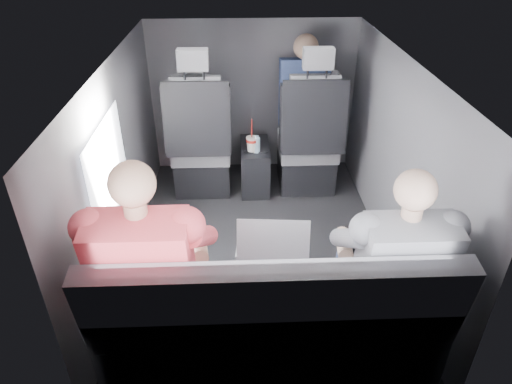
{
  "coord_description": "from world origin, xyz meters",
  "views": [
    {
      "loc": [
        -0.13,
        -2.61,
        2.08
      ],
      "look_at": [
        -0.03,
        -0.05,
        0.51
      ],
      "focal_mm": 32.0,
      "sensor_mm": 36.0,
      "label": 1
    }
  ],
  "objects_px": {
    "laptop_white": "(145,254)",
    "front_seat_right": "(308,147)",
    "water_bottle": "(257,145)",
    "passenger_front_right": "(303,96)",
    "center_console": "(255,166)",
    "passenger_rear_right": "(389,268)",
    "laptop_black": "(377,243)",
    "laptop_silver": "(271,244)",
    "passenger_rear_left": "(152,271)",
    "rear_bench": "(270,333)",
    "front_seat_left": "(201,149)",
    "soda_cup": "(252,144)"
  },
  "relations": [
    {
      "from": "soda_cup",
      "to": "water_bottle",
      "type": "height_order",
      "value": "soda_cup"
    },
    {
      "from": "passenger_rear_right",
      "to": "front_seat_left",
      "type": "bearing_deg",
      "value": 119.55
    },
    {
      "from": "rear_bench",
      "to": "laptop_black",
      "type": "height_order",
      "value": "rear_bench"
    },
    {
      "from": "front_seat_left",
      "to": "rear_bench",
      "type": "height_order",
      "value": "front_seat_left"
    },
    {
      "from": "laptop_black",
      "to": "passenger_rear_left",
      "type": "bearing_deg",
      "value": -170.15
    },
    {
      "from": "laptop_silver",
      "to": "front_seat_right",
      "type": "bearing_deg",
      "value": 75.04
    },
    {
      "from": "front_seat_left",
      "to": "laptop_silver",
      "type": "height_order",
      "value": "front_seat_left"
    },
    {
      "from": "front_seat_right",
      "to": "passenger_front_right",
      "type": "height_order",
      "value": "passenger_front_right"
    },
    {
      "from": "passenger_rear_left",
      "to": "passenger_rear_right",
      "type": "bearing_deg",
      "value": 0.05
    },
    {
      "from": "front_seat_right",
      "to": "laptop_black",
      "type": "height_order",
      "value": "front_seat_right"
    },
    {
      "from": "front_seat_right",
      "to": "passenger_rear_right",
      "type": "height_order",
      "value": "front_seat_right"
    },
    {
      "from": "laptop_black",
      "to": "passenger_rear_left",
      "type": "xyz_separation_m",
      "value": [
        -1.12,
        -0.19,
        0.02
      ]
    },
    {
      "from": "laptop_white",
      "to": "front_seat_right",
      "type": "bearing_deg",
      "value": 57.49
    },
    {
      "from": "front_seat_left",
      "to": "passenger_rear_left",
      "type": "xyz_separation_m",
      "value": [
        -0.1,
        -1.81,
        0.25
      ]
    },
    {
      "from": "laptop_silver",
      "to": "passenger_front_right",
      "type": "relative_size",
      "value": 0.44
    },
    {
      "from": "center_console",
      "to": "water_bottle",
      "type": "height_order",
      "value": "water_bottle"
    },
    {
      "from": "front_seat_right",
      "to": "rear_bench",
      "type": "distance_m",
      "value": 1.96
    },
    {
      "from": "laptop_black",
      "to": "passenger_rear_left",
      "type": "distance_m",
      "value": 1.14
    },
    {
      "from": "laptop_white",
      "to": "passenger_front_right",
      "type": "bearing_deg",
      "value": 61.74
    },
    {
      "from": "soda_cup",
      "to": "water_bottle",
      "type": "distance_m",
      "value": 0.04
    },
    {
      "from": "water_bottle",
      "to": "passenger_rear_left",
      "type": "xyz_separation_m",
      "value": [
        -0.57,
        -1.72,
        0.18
      ]
    },
    {
      "from": "laptop_silver",
      "to": "laptop_black",
      "type": "xyz_separation_m",
      "value": [
        0.55,
        -0.0,
        -0.01
      ]
    },
    {
      "from": "laptop_black",
      "to": "passenger_rear_right",
      "type": "relative_size",
      "value": 0.27
    },
    {
      "from": "front_seat_right",
      "to": "rear_bench",
      "type": "xyz_separation_m",
      "value": [
        -0.45,
        -1.9,
        -0.09
      ]
    },
    {
      "from": "rear_bench",
      "to": "laptop_white",
      "type": "relative_size",
      "value": 4.26
    },
    {
      "from": "water_bottle",
      "to": "front_seat_right",
      "type": "bearing_deg",
      "value": 10.76
    },
    {
      "from": "soda_cup",
      "to": "center_console",
      "type": "bearing_deg",
      "value": 76.01
    },
    {
      "from": "laptop_black",
      "to": "soda_cup",
      "type": "bearing_deg",
      "value": 111.22
    },
    {
      "from": "soda_cup",
      "to": "laptop_white",
      "type": "xyz_separation_m",
      "value": [
        -0.58,
        -1.59,
        0.17
      ]
    },
    {
      "from": "center_console",
      "to": "passenger_rear_right",
      "type": "xyz_separation_m",
      "value": [
        0.57,
        -1.85,
        0.42
      ]
    },
    {
      "from": "front_seat_right",
      "to": "water_bottle",
      "type": "height_order",
      "value": "front_seat_right"
    },
    {
      "from": "front_seat_left",
      "to": "laptop_white",
      "type": "height_order",
      "value": "front_seat_left"
    },
    {
      "from": "laptop_silver",
      "to": "laptop_black",
      "type": "distance_m",
      "value": 0.55
    },
    {
      "from": "passenger_rear_right",
      "to": "passenger_rear_left",
      "type": "bearing_deg",
      "value": -179.95
    },
    {
      "from": "passenger_front_right",
      "to": "laptop_black",
      "type": "bearing_deg",
      "value": -85.51
    },
    {
      "from": "front_seat_right",
      "to": "laptop_black",
      "type": "xyz_separation_m",
      "value": [
        0.12,
        -1.61,
        0.23
      ]
    },
    {
      "from": "water_bottle",
      "to": "laptop_black",
      "type": "relative_size",
      "value": 0.45
    },
    {
      "from": "water_bottle",
      "to": "passenger_rear_left",
      "type": "bearing_deg",
      "value": -108.18
    },
    {
      "from": "front_seat_right",
      "to": "laptop_white",
      "type": "bearing_deg",
      "value": -122.51
    },
    {
      "from": "water_bottle",
      "to": "passenger_front_right",
      "type": "bearing_deg",
      "value": 39.81
    },
    {
      "from": "front_seat_right",
      "to": "soda_cup",
      "type": "height_order",
      "value": "front_seat_right"
    },
    {
      "from": "laptop_silver",
      "to": "passenger_rear_left",
      "type": "bearing_deg",
      "value": -160.8
    },
    {
      "from": "laptop_white",
      "to": "center_console",
      "type": "bearing_deg",
      "value": 70.26
    },
    {
      "from": "water_bottle",
      "to": "passenger_front_right",
      "type": "distance_m",
      "value": 0.6
    },
    {
      "from": "soda_cup",
      "to": "passenger_front_right",
      "type": "height_order",
      "value": "passenger_front_right"
    },
    {
      "from": "water_bottle",
      "to": "passenger_front_right",
      "type": "relative_size",
      "value": 0.18
    },
    {
      "from": "center_console",
      "to": "water_bottle",
      "type": "relative_size",
      "value": 3.26
    },
    {
      "from": "center_console",
      "to": "passenger_rear_right",
      "type": "height_order",
      "value": "passenger_rear_right"
    },
    {
      "from": "rear_bench",
      "to": "laptop_silver",
      "type": "distance_m",
      "value": 0.44
    },
    {
      "from": "front_seat_left",
      "to": "front_seat_right",
      "type": "xyz_separation_m",
      "value": [
        0.9,
        0.0,
        0.0
      ]
    }
  ]
}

